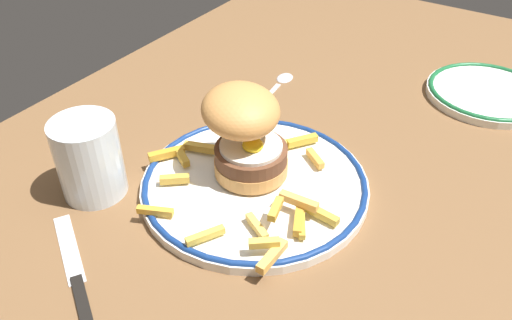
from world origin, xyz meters
The scene contains 8 objects.
ground_plane centered at (0.00, 0.00, -2.00)cm, with size 143.94×80.12×4.00cm, color brown.
dinner_plate centered at (-2.79, -0.19, 0.84)cm, with size 28.40×28.40×1.60cm.
burger centered at (-1.68, 2.06, 7.24)cm, with size 12.95×13.26×11.66cm.
fries_pile centered at (-5.37, -1.06, 2.24)cm, with size 25.45×26.21×2.68cm.
water_glass centered at (-13.88, 16.48, 4.29)cm, with size 7.83×7.83×10.08cm.
side_plate centered at (36.30, -18.93, 0.83)cm, with size 18.93×18.93×1.60cm.
knife centered at (-25.17, 7.44, 0.26)cm, with size 10.79×16.07×0.70cm.
spoon centered at (22.55, 11.21, 0.36)cm, with size 13.41×3.20×0.90cm.
Camera 1 is at (-44.50, -27.22, 42.78)cm, focal length 36.48 mm.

